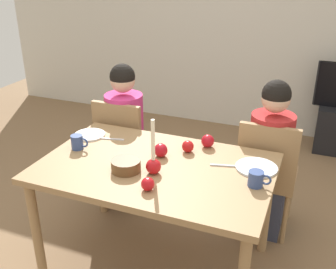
{
  "coord_description": "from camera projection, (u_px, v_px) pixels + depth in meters",
  "views": [
    {
      "loc": [
        0.85,
        -1.93,
        1.9
      ],
      "look_at": [
        0.0,
        0.2,
        0.87
      ],
      "focal_mm": 42.36,
      "sensor_mm": 36.0,
      "label": 1
    }
  ],
  "objects": [
    {
      "name": "mug_right",
      "position": [
        256.0,
        179.0,
        2.16
      ],
      "size": [
        0.13,
        0.08,
        0.09
      ],
      "color": "#33477F",
      "rests_on": "dining_table"
    },
    {
      "name": "person_right_child",
      "position": [
        268.0,
        162.0,
        2.81
      ],
      "size": [
        0.3,
        0.3,
        1.17
      ],
      "color": "#33384C",
      "rests_on": "ground"
    },
    {
      "name": "apple_by_left_plate",
      "position": [
        208.0,
        141.0,
        2.6
      ],
      "size": [
        0.09,
        0.09,
        0.09
      ],
      "primitive_type": "sphere",
      "color": "#B2111C",
      "rests_on": "dining_table"
    },
    {
      "name": "apple_far_edge",
      "position": [
        188.0,
        146.0,
        2.54
      ],
      "size": [
        0.08,
        0.08,
        0.08
      ],
      "primitive_type": "sphere",
      "color": "red",
      "rests_on": "dining_table"
    },
    {
      "name": "plate_right",
      "position": [
        256.0,
        167.0,
        2.35
      ],
      "size": [
        0.25,
        0.25,
        0.01
      ],
      "primitive_type": "cylinder",
      "color": "silver",
      "rests_on": "dining_table"
    },
    {
      "name": "chair_left",
      "position": [
        124.0,
        145.0,
        3.19
      ],
      "size": [
        0.4,
        0.4,
        0.9
      ],
      "color": "#99754C",
      "rests_on": "ground"
    },
    {
      "name": "apple_near_candle",
      "position": [
        161.0,
        150.0,
        2.48
      ],
      "size": [
        0.09,
        0.09,
        0.09
      ],
      "primitive_type": "sphere",
      "color": "#AF111B",
      "rests_on": "dining_table"
    },
    {
      "name": "ground_plane",
      "position": [
        157.0,
        262.0,
        2.7
      ],
      "size": [
        7.68,
        7.68,
        0.0
      ],
      "primitive_type": "plane",
      "color": "brown"
    },
    {
      "name": "bowl_walnuts",
      "position": [
        126.0,
        165.0,
        2.32
      ],
      "size": [
        0.17,
        0.17,
        0.07
      ],
      "primitive_type": "cylinder",
      "color": "brown",
      "rests_on": "dining_table"
    },
    {
      "name": "back_wall",
      "position": [
        249.0,
        16.0,
        4.37
      ],
      "size": [
        6.4,
        0.1,
        2.6
      ],
      "primitive_type": "cube",
      "color": "beige",
      "rests_on": "ground"
    },
    {
      "name": "candle_centerpiece",
      "position": [
        153.0,
        163.0,
        2.28
      ],
      "size": [
        0.09,
        0.09,
        0.34
      ],
      "color": "red",
      "rests_on": "dining_table"
    },
    {
      "name": "person_left_child",
      "position": [
        125.0,
        137.0,
        3.19
      ],
      "size": [
        0.3,
        0.3,
        1.17
      ],
      "color": "#33384C",
      "rests_on": "ground"
    },
    {
      "name": "dining_table",
      "position": [
        156.0,
        177.0,
        2.43
      ],
      "size": [
        1.4,
        0.9,
        0.75
      ],
      "color": "#99754C",
      "rests_on": "ground"
    },
    {
      "name": "apple_by_right_mug",
      "position": [
        148.0,
        184.0,
        2.12
      ],
      "size": [
        0.07,
        0.07,
        0.07
      ],
      "primitive_type": "sphere",
      "color": "red",
      "rests_on": "dining_table"
    },
    {
      "name": "chair_right",
      "position": [
        267.0,
        171.0,
        2.8
      ],
      "size": [
        0.4,
        0.4,
        0.9
      ],
      "color": "#99754C",
      "rests_on": "ground"
    },
    {
      "name": "fork_left",
      "position": [
        111.0,
        139.0,
        2.73
      ],
      "size": [
        0.18,
        0.05,
        0.01
      ],
      "primitive_type": "cube",
      "rotation": [
        0.0,
        0.0,
        0.23
      ],
      "color": "silver",
      "rests_on": "dining_table"
    },
    {
      "name": "plate_left",
      "position": [
        90.0,
        135.0,
        2.79
      ],
      "size": [
        0.22,
        0.22,
        0.01
      ],
      "primitive_type": "cylinder",
      "color": "white",
      "rests_on": "dining_table"
    },
    {
      "name": "fork_right",
      "position": [
        225.0,
        166.0,
        2.38
      ],
      "size": [
        0.18,
        0.06,
        0.01
      ],
      "primitive_type": "cube",
      "rotation": [
        0.0,
        0.0,
        0.25
      ],
      "color": "silver",
      "rests_on": "dining_table"
    },
    {
      "name": "mug_left",
      "position": [
        78.0,
        142.0,
        2.58
      ],
      "size": [
        0.12,
        0.08,
        0.1
      ],
      "color": "#33477F",
      "rests_on": "dining_table"
    }
  ]
}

